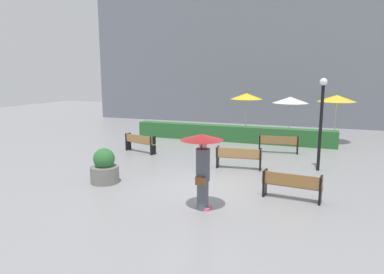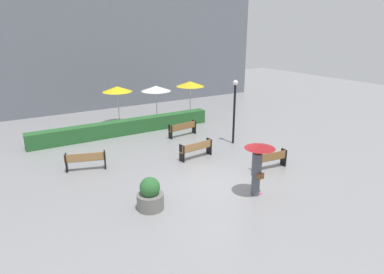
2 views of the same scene
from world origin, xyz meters
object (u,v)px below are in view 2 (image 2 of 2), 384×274
at_px(bench_far_left, 86,160).
at_px(planter_pot, 150,195).
at_px(bench_near_right, 270,159).
at_px(patio_umbrella_yellow, 117,89).
at_px(pedestrian_with_umbrella, 258,160).
at_px(lamp_post, 234,105).
at_px(patio_umbrella_white, 156,89).
at_px(patio_umbrella_yellow_far, 190,84).
at_px(bench_back_row, 183,128).
at_px(bench_mid_center, 196,148).

xyz_separation_m(bench_far_left, planter_pot, (1.12, -4.57, 0.00)).
height_order(bench_near_right, patio_umbrella_yellow, patio_umbrella_yellow).
distance_m(pedestrian_with_umbrella, lamp_post, 6.12).
bearing_deg(patio_umbrella_white, bench_far_left, -136.47).
relative_size(pedestrian_with_umbrella, planter_pot, 1.76).
xyz_separation_m(patio_umbrella_yellow, patio_umbrella_yellow_far, (4.97, -0.85, 0.04)).
bearing_deg(bench_far_left, patio_umbrella_white, 43.53).
height_order(pedestrian_with_umbrella, patio_umbrella_white, patio_umbrella_white).
distance_m(lamp_post, patio_umbrella_white, 6.69).
xyz_separation_m(planter_pot, lamp_post, (6.86, 4.12, 1.68)).
bearing_deg(bench_near_right, bench_back_row, 99.63).
height_order(bench_near_right, pedestrian_with_umbrella, pedestrian_with_umbrella).
bearing_deg(pedestrian_with_umbrella, planter_pot, 163.13).
xyz_separation_m(bench_mid_center, patio_umbrella_yellow, (-1.26, 7.71, 1.86)).
height_order(bench_far_left, patio_umbrella_white, patio_umbrella_white).
height_order(bench_far_left, planter_pot, planter_pot).
xyz_separation_m(bench_far_left, bench_near_right, (7.25, -4.14, -0.03)).
distance_m(bench_mid_center, pedestrian_with_umbrella, 4.56).
relative_size(pedestrian_with_umbrella, lamp_post, 0.60).
relative_size(bench_far_left, patio_umbrella_white, 0.74).
bearing_deg(lamp_post, patio_umbrella_white, 104.06).
height_order(pedestrian_with_umbrella, patio_umbrella_yellow_far, patio_umbrella_yellow_far).
height_order(bench_far_left, bench_back_row, bench_far_left).
xyz_separation_m(bench_back_row, patio_umbrella_white, (0.16, 3.94, 1.74)).
distance_m(bench_near_right, pedestrian_with_umbrella, 2.92).
bearing_deg(lamp_post, bench_back_row, 125.02).
relative_size(bench_near_right, planter_pot, 1.46).
xyz_separation_m(bench_back_row, bench_mid_center, (-1.15, -3.39, 0.01)).
bearing_deg(patio_umbrella_yellow, patio_umbrella_yellow_far, -9.70).
distance_m(pedestrian_with_umbrella, patio_umbrella_white, 11.89).
bearing_deg(bench_far_left, bench_near_right, -29.70).
bearing_deg(bench_far_left, patio_umbrella_yellow_far, 32.43).
bearing_deg(bench_near_right, lamp_post, 78.84).
bearing_deg(patio_umbrella_yellow, bench_back_row, -60.78).
relative_size(bench_near_right, patio_umbrella_white, 0.72).
xyz_separation_m(bench_near_right, patio_umbrella_white, (-0.90, 10.17, 1.75)).
xyz_separation_m(bench_far_left, lamp_post, (7.98, -0.45, 1.68)).
bearing_deg(bench_near_right, pedestrian_with_umbrella, -144.09).
bearing_deg(planter_pot, bench_near_right, 4.07).
bearing_deg(patio_umbrella_white, planter_pot, -116.25).
xyz_separation_m(planter_pot, patio_umbrella_yellow, (2.66, 10.98, 1.85)).
xyz_separation_m(bench_back_row, patio_umbrella_yellow, (-2.41, 4.31, 1.87)).
relative_size(lamp_post, patio_umbrella_white, 1.46).
height_order(pedestrian_with_umbrella, patio_umbrella_yellow, patio_umbrella_yellow).
height_order(bench_back_row, lamp_post, lamp_post).
bearing_deg(bench_far_left, bench_mid_center, -14.43).
bearing_deg(bench_far_left, planter_pot, -76.21).
height_order(bench_mid_center, patio_umbrella_yellow, patio_umbrella_yellow).
height_order(bench_mid_center, lamp_post, lamp_post).
height_order(bench_back_row, bench_near_right, bench_back_row).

